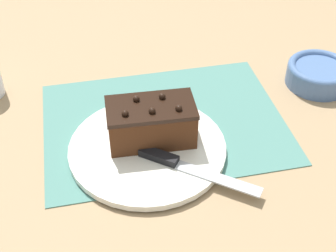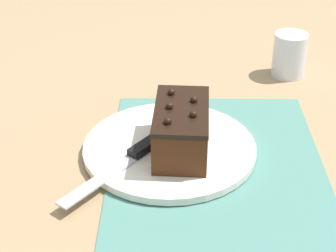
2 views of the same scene
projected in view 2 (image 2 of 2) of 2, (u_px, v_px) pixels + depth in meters
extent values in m
plane|color=#9E7F5B|center=(217.00, 170.00, 0.88)|extent=(3.00, 3.00, 0.00)
cube|color=slate|center=(217.00, 169.00, 0.88)|extent=(0.46, 0.34, 0.00)
cylinder|color=white|center=(169.00, 148.00, 0.92)|extent=(0.28, 0.28, 0.01)
cube|color=#472614|center=(181.00, 131.00, 0.89)|extent=(0.16, 0.09, 0.07)
cube|color=black|center=(181.00, 111.00, 0.87)|extent=(0.16, 0.09, 0.01)
sphere|color=black|center=(168.00, 121.00, 0.83)|extent=(0.01, 0.01, 0.01)
sphere|color=black|center=(193.00, 114.00, 0.84)|extent=(0.01, 0.01, 0.01)
sphere|color=black|center=(169.00, 106.00, 0.86)|extent=(0.01, 0.01, 0.01)
sphere|color=black|center=(194.00, 100.00, 0.88)|extent=(0.01, 0.01, 0.01)
sphere|color=black|center=(171.00, 92.00, 0.90)|extent=(0.01, 0.01, 0.01)
cube|color=black|center=(146.00, 146.00, 0.90)|extent=(0.07, 0.06, 0.01)
cube|color=#B7BABF|center=(98.00, 181.00, 0.83)|extent=(0.13, 0.11, 0.00)
cylinder|color=white|center=(289.00, 55.00, 1.15)|extent=(0.07, 0.07, 0.09)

